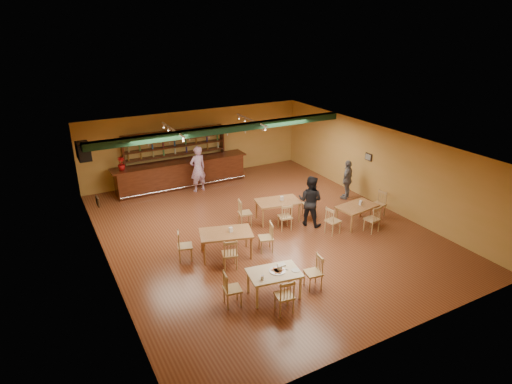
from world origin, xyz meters
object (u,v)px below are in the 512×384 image
bar_counter (182,174)px  near_table (274,284)px  dining_table_b (278,211)px  dining_table_c (226,244)px  dining_table_d (356,215)px  patron_bar (198,169)px  patron_right_a (310,201)px

bar_counter → near_table: bearing=-93.4°
dining_table_b → near_table: size_ratio=1.13×
dining_table_c → dining_table_d: 4.85m
dining_table_c → near_table: 2.45m
patron_bar → dining_table_d: bearing=114.5°
dining_table_b → patron_bar: patron_bar is taller
dining_table_b → near_table: dining_table_b is taller
near_table → patron_bar: (0.94, 7.72, 0.60)m
patron_bar → patron_right_a: size_ratio=1.08×
dining_table_b → dining_table_c: (-2.61, -1.34, 0.01)m
near_table → dining_table_d: bearing=34.6°
bar_counter → patron_bar: size_ratio=2.99×
dining_table_b → dining_table_c: bearing=-142.3°
dining_table_d → patron_bar: (-3.68, 5.50, 0.61)m
patron_right_a → patron_bar: bearing=-10.3°
patron_bar → patron_right_a: 5.24m
dining_table_b → patron_bar: (-1.44, 3.94, 0.58)m
dining_table_d → near_table: near_table is taller
dining_table_b → dining_table_d: bearing=-24.3°
near_table → patron_right_a: 4.39m
patron_bar → patron_right_a: (2.24, -4.74, -0.07)m
dining_table_d → dining_table_b: bearing=137.5°
dining_table_c → patron_right_a: 3.48m
bar_counter → dining_table_d: 7.55m
bar_counter → dining_table_c: (-0.74, -6.10, -0.18)m
bar_counter → patron_right_a: (2.67, -5.56, 0.32)m
patron_right_a → near_table: bearing=97.5°
near_table → patron_right_a: size_ratio=0.74×
dining_table_b → patron_right_a: patron_right_a is taller
dining_table_d → patron_right_a: (-1.44, 0.76, 0.54)m
dining_table_b → near_table: 4.46m
dining_table_b → patron_bar: 4.23m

